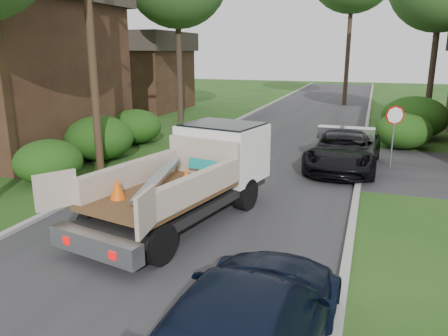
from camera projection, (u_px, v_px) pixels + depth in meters
ground at (174, 240)px, 10.74m from camera, size 120.00×120.00×0.00m
road at (268, 153)px, 19.88m from camera, size 8.00×90.00×0.02m
curb_left at (185, 146)px, 21.14m from camera, size 0.20×90.00×0.12m
curb_right at (362, 159)px, 18.58m from camera, size 0.20×90.00×0.12m
stop_sign at (394, 124)px, 16.88m from camera, size 0.71×0.32×2.48m
utility_pole at (90, 31)px, 15.66m from camera, size 2.42×1.25×10.00m
house_left_far at (136, 70)px, 34.26m from camera, size 7.56×7.56×6.00m
hedge_left_a at (49, 162)px, 15.21m from camera, size 2.34×2.34×1.53m
hedge_left_b at (99, 138)px, 18.46m from camera, size 2.86×2.86×1.87m
hedge_left_c at (135, 126)px, 21.78m from camera, size 2.60×2.60×1.70m
hedge_right_a at (403, 131)px, 20.59m from camera, size 2.60×2.60×1.70m
hedge_right_b at (415, 117)px, 23.05m from camera, size 3.38×3.38×2.21m
flatbed_truck at (201, 168)px, 12.22m from camera, size 3.93×6.78×2.42m
black_pickup at (344, 149)px, 17.12m from camera, size 2.78×5.65×1.54m
navy_suv at (245, 326)px, 6.09m from camera, size 2.45×5.44×1.55m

